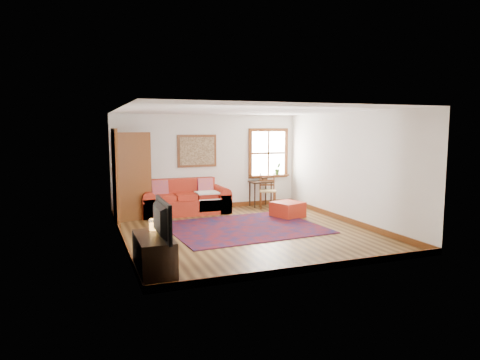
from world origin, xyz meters
name	(u,v)px	position (x,y,z in m)	size (l,w,h in m)	color
ground	(246,231)	(0.00, 0.00, 0.00)	(5.50, 5.50, 0.00)	#3A230F
room_envelope	(245,152)	(0.00, 0.02, 1.65)	(5.04, 5.54, 2.52)	silver
window	(270,158)	(1.78, 2.70, 1.31)	(1.18, 0.20, 1.38)	white
doorway	(127,176)	(-2.21, 1.78, 1.07)	(0.89, 1.08, 2.14)	black
framed_artwork	(197,151)	(-0.30, 2.71, 1.55)	(1.05, 0.07, 0.85)	brown
persian_rug	(244,227)	(0.09, 0.29, 0.01)	(3.16, 2.52, 0.02)	#570C0F
red_leather_sofa	(185,202)	(-0.75, 2.32, 0.29)	(2.21, 0.91, 0.86)	#AA2815
red_ottoman	(288,209)	(1.49, 0.99, 0.18)	(0.64, 0.64, 0.37)	#AA2815
side_table	(260,186)	(1.43, 2.52, 0.58)	(0.58, 0.44, 0.70)	black
ladder_back_chair	(267,189)	(1.53, 2.28, 0.51)	(0.55, 0.54, 0.93)	tan
media_cabinet	(154,256)	(-2.24, -2.08, 0.30)	(0.49, 1.08, 0.59)	black
television	(157,220)	(-2.22, -2.26, 0.87)	(0.96, 0.13, 0.55)	black
candle_hurricane	(153,225)	(-2.19, -1.73, 0.68)	(0.12, 0.12, 0.18)	silver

